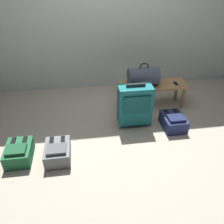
{
  "coord_description": "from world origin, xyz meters",
  "views": [
    {
      "loc": [
        -0.45,
        -2.27,
        1.9
      ],
      "look_at": [
        -0.09,
        0.26,
        0.25
      ],
      "focal_mm": 37.52,
      "sensor_mm": 36.0,
      "label": 1
    }
  ],
  "objects_px": {
    "backpack_navy": "(173,121)",
    "backpack_grey": "(58,152)",
    "duffel_bag_slate": "(143,76)",
    "cell_phone": "(176,84)",
    "backpack_green": "(19,152)",
    "bench": "(153,87)",
    "suitcase_upright_teal": "(135,105)"
  },
  "relations": [
    {
      "from": "backpack_green",
      "to": "duffel_bag_slate",
      "type": "bearing_deg",
      "value": 29.25
    },
    {
      "from": "cell_phone",
      "to": "backpack_green",
      "type": "distance_m",
      "value": 2.33
    },
    {
      "from": "bench",
      "to": "cell_phone",
      "type": "height_order",
      "value": "cell_phone"
    },
    {
      "from": "bench",
      "to": "backpack_navy",
      "type": "relative_size",
      "value": 2.63
    },
    {
      "from": "bench",
      "to": "cell_phone",
      "type": "bearing_deg",
      "value": -8.83
    },
    {
      "from": "cell_phone",
      "to": "backpack_navy",
      "type": "height_order",
      "value": "cell_phone"
    },
    {
      "from": "duffel_bag_slate",
      "to": "suitcase_upright_teal",
      "type": "height_order",
      "value": "duffel_bag_slate"
    },
    {
      "from": "backpack_grey",
      "to": "backpack_green",
      "type": "xyz_separation_m",
      "value": [
        -0.43,
        0.05,
        0.0
      ]
    },
    {
      "from": "duffel_bag_slate",
      "to": "suitcase_upright_teal",
      "type": "xyz_separation_m",
      "value": [
        -0.22,
        -0.45,
        -0.19
      ]
    },
    {
      "from": "backpack_navy",
      "to": "suitcase_upright_teal",
      "type": "bearing_deg",
      "value": 164.24
    },
    {
      "from": "duffel_bag_slate",
      "to": "backpack_grey",
      "type": "relative_size",
      "value": 1.16
    },
    {
      "from": "bench",
      "to": "backpack_grey",
      "type": "distance_m",
      "value": 1.71
    },
    {
      "from": "bench",
      "to": "backpack_grey",
      "type": "relative_size",
      "value": 2.63
    },
    {
      "from": "bench",
      "to": "cell_phone",
      "type": "xyz_separation_m",
      "value": [
        0.33,
        -0.05,
        0.06
      ]
    },
    {
      "from": "bench",
      "to": "suitcase_upright_teal",
      "type": "height_order",
      "value": "suitcase_upright_teal"
    },
    {
      "from": "duffel_bag_slate",
      "to": "backpack_grey",
      "type": "height_order",
      "value": "duffel_bag_slate"
    },
    {
      "from": "duffel_bag_slate",
      "to": "backpack_grey",
      "type": "bearing_deg",
      "value": -141.23
    },
    {
      "from": "bench",
      "to": "backpack_grey",
      "type": "xyz_separation_m",
      "value": [
        -1.38,
        -0.98,
        -0.22
      ]
    },
    {
      "from": "bench",
      "to": "backpack_navy",
      "type": "bearing_deg",
      "value": -77.93
    },
    {
      "from": "cell_phone",
      "to": "suitcase_upright_teal",
      "type": "distance_m",
      "value": 0.82
    },
    {
      "from": "backpack_navy",
      "to": "backpack_grey",
      "type": "distance_m",
      "value": 1.55
    },
    {
      "from": "cell_phone",
      "to": "backpack_grey",
      "type": "bearing_deg",
      "value": -151.49
    },
    {
      "from": "duffel_bag_slate",
      "to": "backpack_navy",
      "type": "bearing_deg",
      "value": -64.17
    },
    {
      "from": "bench",
      "to": "backpack_green",
      "type": "height_order",
      "value": "bench"
    },
    {
      "from": "backpack_navy",
      "to": "backpack_green",
      "type": "height_order",
      "value": "same"
    },
    {
      "from": "duffel_bag_slate",
      "to": "backpack_navy",
      "type": "distance_m",
      "value": 0.78
    },
    {
      "from": "duffel_bag_slate",
      "to": "cell_phone",
      "type": "height_order",
      "value": "duffel_bag_slate"
    },
    {
      "from": "cell_phone",
      "to": "backpack_grey",
      "type": "distance_m",
      "value": 1.96
    },
    {
      "from": "backpack_grey",
      "to": "duffel_bag_slate",
      "type": "bearing_deg",
      "value": 38.77
    },
    {
      "from": "suitcase_upright_teal",
      "to": "backpack_navy",
      "type": "relative_size",
      "value": 1.62
    },
    {
      "from": "suitcase_upright_teal",
      "to": "cell_phone",
      "type": "bearing_deg",
      "value": 29.35
    },
    {
      "from": "bench",
      "to": "suitcase_upright_teal",
      "type": "relative_size",
      "value": 1.63
    }
  ]
}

